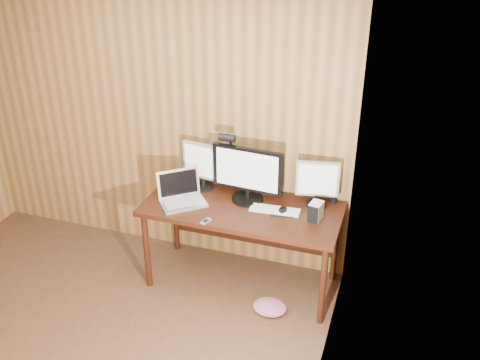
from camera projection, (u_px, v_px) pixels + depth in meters
The scene contains 13 objects.
desk at pixel (245, 216), 4.42m from camera, with size 1.60×0.70×0.75m.
monitor_center at pixel (248, 174), 4.30m from camera, with size 0.60×0.26×0.47m.
monitor_left at pixel (203, 165), 4.50m from camera, with size 0.36×0.17×0.41m.
monitor_right at pixel (317, 183), 4.24m from camera, with size 0.34×0.16×0.39m.
laptop at pixel (181, 194), 4.36m from camera, with size 0.45×0.43×0.25m.
keyboard at pixel (275, 210), 4.25m from camera, with size 0.40×0.14×0.02m.
mousepad at pixel (283, 212), 4.24m from camera, with size 0.20×0.16×0.00m, color black.
mouse at pixel (283, 210), 4.23m from camera, with size 0.07×0.11×0.04m, color black.
hard_drive at pixel (316, 211), 4.11m from camera, with size 0.11×0.14×0.14m.
phone at pixel (206, 221), 4.10m from camera, with size 0.07×0.10×0.01m.
speaker at pixel (334, 196), 4.34m from camera, with size 0.05×0.05×0.13m, color black.
desk_lamp at pixel (230, 152), 4.39m from camera, with size 0.13×0.19×0.58m.
fabric_pile at pixel (270, 307), 4.29m from camera, with size 0.28×0.23×0.09m, color #BF5C79, non-canonical shape.
Camera 1 is at (2.08, -1.91, 2.92)m, focal length 40.00 mm.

